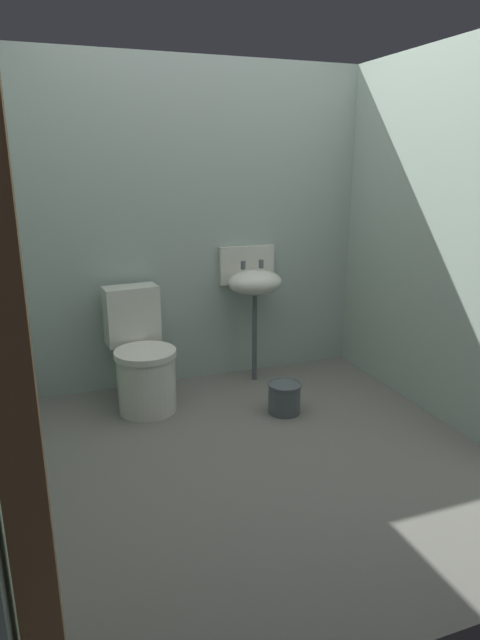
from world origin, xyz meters
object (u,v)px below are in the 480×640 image
wooden_door_post (6,340)px  sink (254,281)px  toilet_near_wall (142,360)px  bucket (284,397)px

wooden_door_post → sink: bearing=53.4°
toilet_near_wall → sink: bearing=-172.9°
sink → bucket: 0.89m
toilet_near_wall → sink: sink is taller
wooden_door_post → toilet_near_wall: (0.66, 1.87, -0.81)m
toilet_near_wall → wooden_door_post: bearing=65.3°
toilet_near_wall → bucket: toilet_near_wall is taller
wooden_door_post → toilet_near_wall: 2.15m
toilet_near_wall → bucket: 0.97m
toilet_near_wall → bucket: bearing=147.8°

